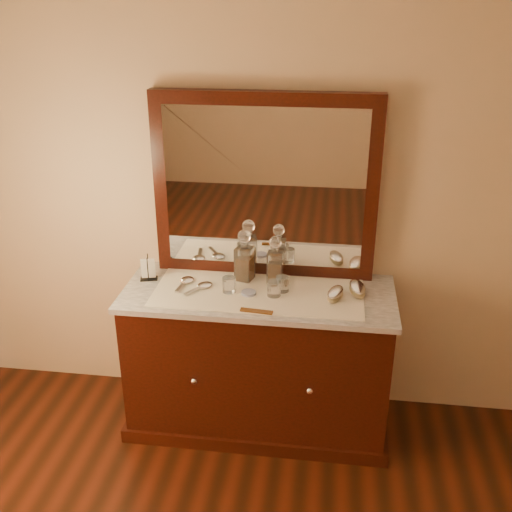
{
  "coord_description": "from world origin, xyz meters",
  "views": [
    {
      "loc": [
        0.36,
        -0.8,
        2.3
      ],
      "look_at": [
        0.0,
        1.85,
        1.1
      ],
      "focal_mm": 41.47,
      "sensor_mm": 36.0,
      "label": 1
    }
  ],
  "objects_px": {
    "brush_far": "(357,288)",
    "decanter_left": "(245,261)",
    "comb": "(256,311)",
    "hand_mirror_outer": "(186,281)",
    "pin_dish": "(249,293)",
    "decanter_right": "(275,265)",
    "hand_mirror_inner": "(202,286)",
    "dresser_cabinet": "(258,361)",
    "mirror_frame": "(265,187)",
    "brush_near": "(335,294)",
    "napkin_rack": "(148,270)"
  },
  "relations": [
    {
      "from": "comb",
      "to": "brush_far",
      "type": "xyz_separation_m",
      "value": [
        0.5,
        0.28,
        0.02
      ]
    },
    {
      "from": "comb",
      "to": "hand_mirror_outer",
      "type": "xyz_separation_m",
      "value": [
        -0.42,
        0.27,
        0.0
      ]
    },
    {
      "from": "mirror_frame",
      "to": "brush_far",
      "type": "distance_m",
      "value": 0.73
    },
    {
      "from": "pin_dish",
      "to": "decanter_right",
      "type": "height_order",
      "value": "decanter_right"
    },
    {
      "from": "decanter_left",
      "to": "hand_mirror_outer",
      "type": "height_order",
      "value": "decanter_left"
    },
    {
      "from": "decanter_right",
      "to": "brush_far",
      "type": "xyz_separation_m",
      "value": [
        0.44,
        -0.07,
        -0.08
      ]
    },
    {
      "from": "comb",
      "to": "brush_near",
      "type": "bearing_deg",
      "value": 32.97
    },
    {
      "from": "pin_dish",
      "to": "decanter_left",
      "type": "bearing_deg",
      "value": 105.4
    },
    {
      "from": "mirror_frame",
      "to": "hand_mirror_inner",
      "type": "distance_m",
      "value": 0.63
    },
    {
      "from": "dresser_cabinet",
      "to": "pin_dish",
      "type": "relative_size",
      "value": 17.93
    },
    {
      "from": "napkin_rack",
      "to": "hand_mirror_inner",
      "type": "relative_size",
      "value": 0.75
    },
    {
      "from": "comb",
      "to": "mirror_frame",
      "type": "bearing_deg",
      "value": 97.51
    },
    {
      "from": "hand_mirror_inner",
      "to": "decanter_left",
      "type": "bearing_deg",
      "value": 32.42
    },
    {
      "from": "pin_dish",
      "to": "decanter_left",
      "type": "height_order",
      "value": "decanter_left"
    },
    {
      "from": "hand_mirror_outer",
      "to": "hand_mirror_inner",
      "type": "xyz_separation_m",
      "value": [
        0.1,
        -0.05,
        -0.0
      ]
    },
    {
      "from": "pin_dish",
      "to": "comb",
      "type": "height_order",
      "value": "pin_dish"
    },
    {
      "from": "hand_mirror_outer",
      "to": "napkin_rack",
      "type": "bearing_deg",
      "value": 173.85
    },
    {
      "from": "mirror_frame",
      "to": "brush_near",
      "type": "bearing_deg",
      "value": -33.65
    },
    {
      "from": "decanter_left",
      "to": "napkin_rack",
      "type": "bearing_deg",
      "value": -173.06
    },
    {
      "from": "pin_dish",
      "to": "comb",
      "type": "bearing_deg",
      "value": -70.15
    },
    {
      "from": "hand_mirror_outer",
      "to": "mirror_frame",
      "type": "bearing_deg",
      "value": 26.61
    },
    {
      "from": "mirror_frame",
      "to": "decanter_left",
      "type": "relative_size",
      "value": 4.12
    },
    {
      "from": "mirror_frame",
      "to": "napkin_rack",
      "type": "relative_size",
      "value": 8.53
    },
    {
      "from": "decanter_left",
      "to": "brush_near",
      "type": "relative_size",
      "value": 1.64
    },
    {
      "from": "napkin_rack",
      "to": "comb",
      "type": "bearing_deg",
      "value": -24.45
    },
    {
      "from": "mirror_frame",
      "to": "pin_dish",
      "type": "height_order",
      "value": "mirror_frame"
    },
    {
      "from": "brush_far",
      "to": "decanter_left",
      "type": "bearing_deg",
      "value": 172.59
    },
    {
      "from": "dresser_cabinet",
      "to": "decanter_right",
      "type": "relative_size",
      "value": 5.21
    },
    {
      "from": "hand_mirror_inner",
      "to": "brush_far",
      "type": "bearing_deg",
      "value": 3.72
    },
    {
      "from": "napkin_rack",
      "to": "hand_mirror_outer",
      "type": "relative_size",
      "value": 0.71
    },
    {
      "from": "decanter_left",
      "to": "hand_mirror_inner",
      "type": "bearing_deg",
      "value": -147.58
    },
    {
      "from": "dresser_cabinet",
      "to": "decanter_left",
      "type": "distance_m",
      "value": 0.58
    },
    {
      "from": "dresser_cabinet",
      "to": "decanter_right",
      "type": "xyz_separation_m",
      "value": [
        0.07,
        0.12,
        0.55
      ]
    },
    {
      "from": "decanter_right",
      "to": "hand_mirror_outer",
      "type": "bearing_deg",
      "value": -171.09
    },
    {
      "from": "pin_dish",
      "to": "hand_mirror_inner",
      "type": "bearing_deg",
      "value": 171.39
    },
    {
      "from": "decanter_left",
      "to": "brush_far",
      "type": "bearing_deg",
      "value": -7.41
    },
    {
      "from": "brush_near",
      "to": "comb",
      "type": "bearing_deg",
      "value": -152.2
    },
    {
      "from": "decanter_right",
      "to": "napkin_rack",
      "type": "bearing_deg",
      "value": -175.7
    },
    {
      "from": "decanter_left",
      "to": "hand_mirror_inner",
      "type": "xyz_separation_m",
      "value": [
        -0.21,
        -0.13,
        -0.1
      ]
    },
    {
      "from": "napkin_rack",
      "to": "hand_mirror_inner",
      "type": "xyz_separation_m",
      "value": [
        0.32,
        -0.07,
        -0.04
      ]
    },
    {
      "from": "napkin_rack",
      "to": "brush_near",
      "type": "relative_size",
      "value": 0.79
    },
    {
      "from": "hand_mirror_inner",
      "to": "napkin_rack",
      "type": "bearing_deg",
      "value": 167.76
    },
    {
      "from": "dresser_cabinet",
      "to": "mirror_frame",
      "type": "bearing_deg",
      "value": 90.0
    },
    {
      "from": "dresser_cabinet",
      "to": "mirror_frame",
      "type": "xyz_separation_m",
      "value": [
        0.0,
        0.25,
        0.94
      ]
    },
    {
      "from": "pin_dish",
      "to": "brush_far",
      "type": "height_order",
      "value": "brush_far"
    },
    {
      "from": "dresser_cabinet",
      "to": "pin_dish",
      "type": "distance_m",
      "value": 0.46
    },
    {
      "from": "napkin_rack",
      "to": "hand_mirror_outer",
      "type": "distance_m",
      "value": 0.22
    },
    {
      "from": "comb",
      "to": "hand_mirror_inner",
      "type": "height_order",
      "value": "hand_mirror_inner"
    },
    {
      "from": "decanter_right",
      "to": "hand_mirror_outer",
      "type": "height_order",
      "value": "decanter_right"
    },
    {
      "from": "dresser_cabinet",
      "to": "decanter_right",
      "type": "height_order",
      "value": "decanter_right"
    }
  ]
}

